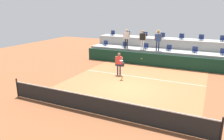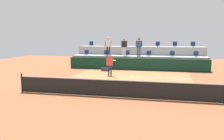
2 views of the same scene
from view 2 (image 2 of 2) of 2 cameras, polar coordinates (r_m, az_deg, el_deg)
ground_plane at (r=15.44m, az=3.54°, el=-3.13°), size 40.00×40.00×0.00m
court_inner_paint at (r=16.41m, az=4.10°, el=-2.46°), size 9.00×10.00×0.01m
court_service_line at (r=17.77m, az=4.77°, el=-1.64°), size 9.00×0.06×0.00m
tennis_net at (r=11.48m, az=0.38°, el=-4.47°), size 10.48×0.08×1.07m
sponsor_backboard at (r=21.23m, az=6.13°, el=1.41°), size 13.00×0.16×1.10m
seating_tier_lower at (r=22.51m, az=6.52°, el=1.97°), size 13.00×1.80×1.25m
seating_tier_upper at (r=24.25m, az=6.99°, el=3.40°), size 13.00×1.80×2.10m
stadium_chair_lower_far_left at (r=23.53m, az=-6.45°, el=4.28°), size 0.44×0.40×0.52m
stadium_chair_lower_left at (r=22.93m, az=-1.47°, el=4.23°), size 0.44×0.40×0.52m
stadium_chair_lower_mid_left at (r=22.51m, az=3.82°, el=4.15°), size 0.44×0.40×0.52m
stadium_chair_lower_mid_right at (r=22.28m, az=9.23°, el=4.02°), size 0.44×0.40×0.52m
stadium_chair_lower_right at (r=22.26m, az=14.86°, el=3.85°), size 0.44×0.40×0.52m
stadium_chair_lower_far_right at (r=22.44m, az=20.34°, el=3.65°), size 0.44×0.40×0.52m
stadium_chair_upper_far_left at (r=25.21m, az=-5.24°, el=6.48°), size 0.44×0.40×0.52m
stadium_chair_upper_left at (r=24.73m, az=-1.36°, el=6.48°), size 0.44×0.40×0.52m
stadium_chair_upper_mid_left at (r=24.35m, az=2.94°, el=6.45°), size 0.44×0.40×0.52m
stadium_chair_upper_center at (r=24.11m, az=7.08°, el=6.38°), size 0.44×0.40×0.52m
stadium_chair_upper_mid_right at (r=24.00m, az=11.38°, el=6.28°), size 0.44×0.40×0.52m
stadium_chair_upper_right at (r=24.03m, az=15.51°, el=6.15°), size 0.44×0.40×0.52m
stadium_chair_upper_far_right at (r=24.17m, az=19.66°, el=5.98°), size 0.44×0.40×0.52m
tennis_player at (r=17.86m, az=-0.51°, el=1.77°), size 0.99×1.13×1.69m
spectator_in_white at (r=22.44m, az=-0.93°, el=6.41°), size 0.62×0.26×1.80m
spectator_in_grey at (r=22.13m, az=3.08°, el=6.27°), size 0.61×0.24×1.74m
spectator_with_hat at (r=21.93m, az=6.78°, el=6.37°), size 0.61×0.47×1.80m
tennis_ball at (r=17.18m, az=5.24°, el=3.06°), size 0.07×0.07×0.07m
equipment_bag at (r=20.63m, az=-1.66°, el=0.14°), size 0.76×0.28×0.30m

